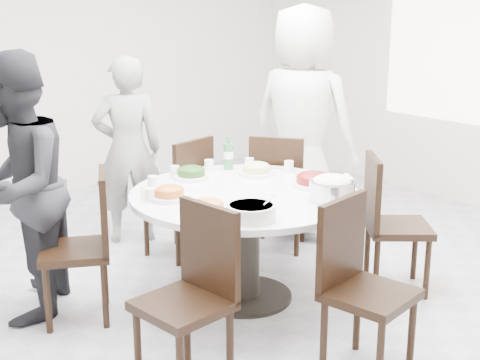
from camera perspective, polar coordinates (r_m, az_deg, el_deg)
floor at (r=4.85m, az=-0.78°, el=-8.70°), size 6.00×6.00×0.01m
wall_back at (r=7.07m, az=-16.10°, el=10.03°), size 6.00×0.01×2.80m
dining_table at (r=4.47m, az=0.40°, el=-5.65°), size 1.50×1.50×0.75m
chair_ne at (r=5.36m, az=3.40°, el=-0.96°), size 0.59×0.59×0.95m
chair_n at (r=5.22m, az=-5.46°, el=-1.44°), size 0.51×0.51×0.95m
chair_nw at (r=4.28m, az=-13.93°, el=-5.61°), size 0.57×0.57×0.95m
chair_sw at (r=3.47m, az=-4.91°, el=-10.25°), size 0.47×0.47×0.95m
chair_s at (r=3.64m, az=11.06°, el=-9.26°), size 0.49×0.49×0.95m
chair_se at (r=4.70m, az=13.37°, el=-3.69°), size 0.59×0.59×0.95m
diner_right at (r=5.61m, az=5.36°, el=4.87°), size 0.89×1.09×1.93m
diner_middle at (r=5.53m, az=-9.56°, el=2.52°), size 0.66×0.56×1.54m
diner_left at (r=4.33m, az=-18.47°, el=-0.68°), size 1.00×1.03×1.68m
dish_greens at (r=4.67m, az=-4.17°, el=0.49°), size 0.24×0.24×0.06m
dish_pale at (r=4.76m, az=1.39°, el=0.83°), size 0.25×0.25×0.07m
dish_orange at (r=4.20m, az=-6.05°, el=-1.25°), size 0.24×0.24×0.06m
dish_redbrown at (r=4.50m, az=6.32°, el=-0.06°), size 0.30×0.30×0.08m
dish_tofu at (r=3.89m, az=-2.75°, el=-2.51°), size 0.25×0.25×0.06m
rice_bowl at (r=4.19m, az=7.85°, el=-0.93°), size 0.29×0.29×0.12m
soup_bowl at (r=3.80m, az=0.95°, el=-2.75°), size 0.28×0.28×0.09m
beverage_bottle at (r=4.90m, az=-1.00°, el=2.35°), size 0.07×0.07×0.25m
tea_cups at (r=4.84m, az=-4.38°, el=1.11°), size 0.07×0.07×0.08m
chopsticks at (r=4.87m, az=-5.00°, el=0.77°), size 0.24×0.04×0.01m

